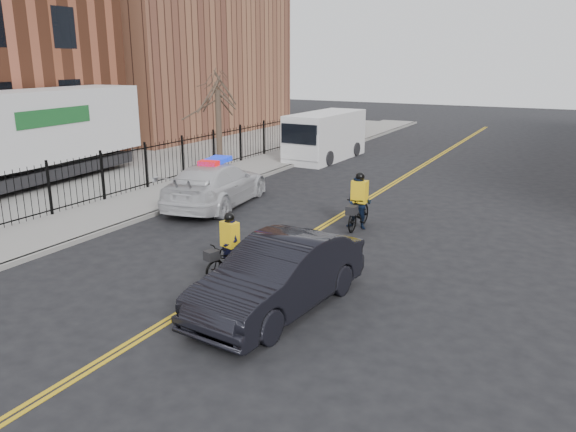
# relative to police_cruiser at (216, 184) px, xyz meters

# --- Properties ---
(ground) EXTENTS (120.00, 120.00, 0.00)m
(ground) POSITION_rel_police_cruiser_xyz_m (4.83, -5.74, -0.85)
(ground) COLOR black
(ground) RESTS_ON ground
(center_line_left) EXTENTS (0.10, 60.00, 0.01)m
(center_line_left) POSITION_rel_police_cruiser_xyz_m (4.75, 2.26, -0.84)
(center_line_left) COLOR gold
(center_line_left) RESTS_ON ground
(center_line_right) EXTENTS (0.10, 60.00, 0.01)m
(center_line_right) POSITION_rel_police_cruiser_xyz_m (4.91, 2.26, -0.84)
(center_line_right) COLOR gold
(center_line_right) RESTS_ON ground
(sidewalk) EXTENTS (3.00, 60.00, 0.15)m
(sidewalk) POSITION_rel_police_cruiser_xyz_m (-2.67, 2.26, -0.78)
(sidewalk) COLOR gray
(sidewalk) RESTS_ON ground
(curb) EXTENTS (0.20, 60.00, 0.15)m
(curb) POSITION_rel_police_cruiser_xyz_m (-1.17, 2.26, -0.78)
(curb) COLOR gray
(curb) RESTS_ON ground
(iron_fence) EXTENTS (0.12, 28.00, 2.00)m
(iron_fence) POSITION_rel_police_cruiser_xyz_m (-4.17, 2.26, 0.15)
(iron_fence) COLOR black
(iron_fence) RESTS_ON ground
(lot_pad) EXTENTS (18.00, 60.00, 0.02)m
(lot_pad) POSITION_rel_police_cruiser_xyz_m (-13.17, 2.26, -0.84)
(lot_pad) COLOR gray
(lot_pad) RESTS_ON ground
(warehouse_far) EXTENTS (14.00, 18.00, 14.00)m
(warehouse_far) POSITION_rel_police_cruiser_xyz_m (-18.17, 18.26, 6.15)
(warehouse_far) COLOR brown
(warehouse_far) RESTS_ON ground
(street_tree) EXTENTS (3.20, 3.20, 4.80)m
(street_tree) POSITION_rel_police_cruiser_xyz_m (-2.77, 4.26, 2.68)
(street_tree) COLOR #382921
(street_tree) RESTS_ON sidewalk
(police_cruiser) EXTENTS (3.31, 6.13, 1.85)m
(police_cruiser) POSITION_rel_police_cruiser_xyz_m (0.00, 0.00, 0.00)
(police_cruiser) COLOR silver
(police_cruiser) RESTS_ON ground
(dark_sedan) EXTENTS (2.24, 5.17, 1.65)m
(dark_sedan) POSITION_rel_police_cruiser_xyz_m (6.69, -7.07, -0.02)
(dark_sedan) COLOR black
(dark_sedan) RESTS_ON ground
(cargo_van) EXTENTS (2.59, 6.32, 2.61)m
(cargo_van) POSITION_rel_police_cruiser_xyz_m (-0.68, 11.48, 0.43)
(cargo_van) COLOR silver
(cargo_van) RESTS_ON ground
(semi_trailer) EXTENTS (3.82, 13.62, 4.19)m
(semi_trailer) POSITION_rel_police_cruiser_xyz_m (-9.17, -1.77, 1.53)
(semi_trailer) COLOR silver
(semi_trailer) RESTS_ON ground
(cyclist_near) EXTENTS (1.08, 1.85, 1.72)m
(cyclist_near) POSITION_rel_police_cruiser_xyz_m (4.55, -5.85, -0.25)
(cyclist_near) COLOR black
(cyclist_near) RESTS_ON ground
(cyclist_far) EXTENTS (0.87, 1.91, 1.93)m
(cyclist_far) POSITION_rel_police_cruiser_xyz_m (5.98, -0.28, -0.09)
(cyclist_far) COLOR black
(cyclist_far) RESTS_ON ground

